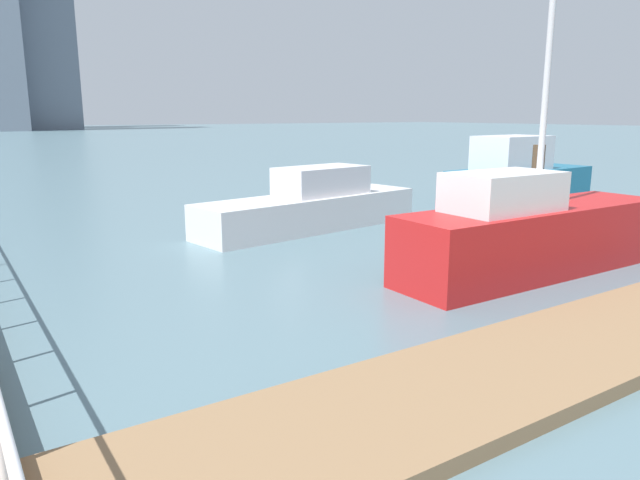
# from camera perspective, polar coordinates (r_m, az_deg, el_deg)

# --- Properties ---
(ground_plane) EXTENTS (300.00, 300.00, 0.00)m
(ground_plane) POSITION_cam_1_polar(r_m,az_deg,el_deg) (14.73, -19.66, -0.36)
(ground_plane) COLOR slate
(floating_dock) EXTENTS (13.50, 2.00, 0.18)m
(floating_dock) POSITION_cam_1_polar(r_m,az_deg,el_deg) (8.25, 23.35, -9.61)
(floating_dock) COLOR #93704C
(floating_dock) RESTS_ON ground_plane
(dock_piling_3) EXTENTS (0.30, 0.30, 2.26)m
(dock_piling_3) POSITION_cam_1_polar(r_m,az_deg,el_deg) (15.60, 20.21, 4.49)
(dock_piling_3) COLOR brown
(dock_piling_3) RESTS_ON ground_plane
(moored_boat_1) EXTENTS (6.66, 2.55, 1.63)m
(moored_boat_1) POSITION_cam_1_polar(r_m,az_deg,el_deg) (15.65, -0.77, 3.33)
(moored_boat_1) COLOR white
(moored_boat_1) RESTS_ON ground_plane
(moored_boat_2) EXTENTS (6.12, 1.58, 9.18)m
(moored_boat_2) POSITION_cam_1_polar(r_m,az_deg,el_deg) (11.86, 19.74, 0.75)
(moored_boat_2) COLOR red
(moored_boat_2) RESTS_ON ground_plane
(moored_boat_4) EXTENTS (5.79, 2.28, 2.29)m
(moored_boat_4) POSITION_cam_1_polar(r_m,az_deg,el_deg) (21.30, 18.64, 5.77)
(moored_boat_4) COLOR #1E6B8C
(moored_boat_4) RESTS_ON ground_plane
(skyline_tower_3) EXTENTS (10.00, 8.18, 45.55)m
(skyline_tower_3) POSITION_cam_1_polar(r_m,az_deg,el_deg) (126.99, -25.30, 20.01)
(skyline_tower_3) COLOR slate
(skyline_tower_3) RESTS_ON ground_plane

